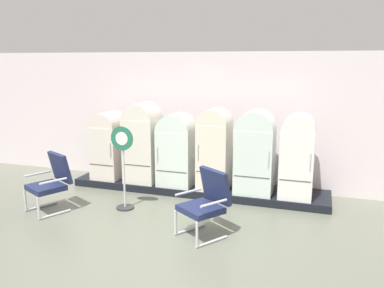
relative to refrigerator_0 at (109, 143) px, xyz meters
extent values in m
cube|color=#646959|center=(1.96, -2.94, -0.93)|extent=(12.00, 10.00, 0.05)
cube|color=silver|center=(1.96, 0.72, 0.50)|extent=(11.76, 0.12, 2.81)
cube|color=#47443F|center=(1.96, 0.72, 1.55)|extent=(11.76, 0.07, 0.06)
cube|color=black|center=(1.96, 0.09, -0.83)|extent=(5.20, 0.95, 0.15)
cube|color=silver|center=(0.00, 0.00, -0.19)|extent=(0.59, 0.69, 1.13)
cylinder|color=silver|center=(0.00, 0.00, 0.37)|extent=(0.59, 0.68, 0.59)
cube|color=#383838|center=(0.00, -0.35, -0.39)|extent=(0.54, 0.01, 0.01)
cylinder|color=silver|center=(0.24, -0.36, -0.06)|extent=(0.02, 0.02, 0.28)
cube|color=silver|center=(0.81, -0.02, -0.10)|extent=(0.66, 0.65, 1.32)
cylinder|color=silver|center=(0.81, -0.02, 0.56)|extent=(0.66, 0.63, 0.66)
cube|color=#383838|center=(0.81, -0.35, -0.33)|extent=(0.60, 0.01, 0.01)
cylinder|color=silver|center=(0.54, -0.36, 0.06)|extent=(0.02, 0.02, 0.28)
cube|color=silver|center=(1.56, -0.05, -0.20)|extent=(0.69, 0.59, 1.11)
cylinder|color=silver|center=(1.56, -0.05, 0.36)|extent=(0.69, 0.58, 0.69)
cube|color=#383838|center=(1.56, -0.35, -0.40)|extent=(0.64, 0.01, 0.01)
cylinder|color=silver|center=(1.27, -0.36, -0.06)|extent=(0.02, 0.02, 0.28)
cube|color=silver|center=(2.35, -0.04, -0.11)|extent=(0.59, 0.61, 1.29)
cylinder|color=silver|center=(2.35, -0.04, 0.54)|extent=(0.59, 0.60, 0.59)
cube|color=#383838|center=(2.35, -0.35, -0.34)|extent=(0.55, 0.01, 0.01)
cylinder|color=silver|center=(2.11, -0.36, 0.05)|extent=(0.02, 0.02, 0.28)
cube|color=silver|center=(3.14, -0.05, -0.14)|extent=(0.71, 0.59, 1.23)
cylinder|color=silver|center=(3.14, -0.05, 0.48)|extent=(0.71, 0.57, 0.71)
cube|color=#383838|center=(3.14, -0.35, -0.36)|extent=(0.65, 0.01, 0.01)
cylinder|color=silver|center=(3.43, -0.36, 0.01)|extent=(0.02, 0.02, 0.28)
cube|color=white|center=(3.91, -0.03, -0.13)|extent=(0.60, 0.63, 1.25)
cylinder|color=white|center=(3.91, -0.03, 0.50)|extent=(0.60, 0.62, 0.60)
cube|color=#383838|center=(3.91, -0.35, -0.35)|extent=(0.55, 0.01, 0.01)
cylinder|color=silver|center=(4.15, -0.36, 0.02)|extent=(0.02, 0.02, 0.28)
cylinder|color=silver|center=(-0.48, -1.67, -0.88)|extent=(0.30, 0.54, 0.04)
cylinder|color=silver|center=(-0.60, -1.92, -0.69)|extent=(0.05, 0.05, 0.38)
cylinder|color=silver|center=(0.00, -1.92, -0.88)|extent=(0.30, 0.54, 0.04)
cylinder|color=silver|center=(-0.12, -2.16, -0.69)|extent=(0.05, 0.05, 0.38)
cube|color=#1E264C|center=(-0.24, -1.79, -0.45)|extent=(0.76, 0.74, 0.09)
cube|color=#1E264C|center=(-0.11, -1.54, -0.14)|extent=(0.60, 0.42, 0.53)
cylinder|color=silver|center=(-0.51, -1.65, -0.27)|extent=(0.25, 0.44, 0.04)
cylinder|color=silver|center=(0.03, -1.93, -0.27)|extent=(0.25, 0.44, 0.04)
cylinder|color=silver|center=(2.42, -1.77, -0.88)|extent=(0.37, 0.50, 0.04)
cylinder|color=silver|center=(2.27, -1.99, -0.69)|extent=(0.06, 0.06, 0.38)
cylinder|color=silver|center=(2.86, -2.08, -0.88)|extent=(0.37, 0.50, 0.04)
cylinder|color=silver|center=(2.71, -2.30, -0.69)|extent=(0.06, 0.06, 0.38)
cube|color=#1E264C|center=(2.64, -1.92, -0.45)|extent=(0.78, 0.77, 0.09)
cube|color=#1E264C|center=(2.81, -1.69, -0.14)|extent=(0.58, 0.48, 0.53)
cylinder|color=silver|center=(2.39, -1.75, -0.27)|extent=(0.30, 0.41, 0.04)
cylinder|color=silver|center=(2.89, -2.10, -0.27)|extent=(0.30, 0.41, 0.04)
cylinder|color=#2D2D30|center=(1.00, -1.23, -0.89)|extent=(0.32, 0.32, 0.03)
cylinder|color=silver|center=(1.00, -1.23, -0.24)|extent=(0.04, 0.04, 1.27)
cylinder|color=#1F644B|center=(1.00, -1.26, 0.40)|extent=(0.42, 0.02, 0.42)
cylinder|color=white|center=(1.00, -1.27, 0.40)|extent=(0.23, 0.00, 0.23)
camera|label=1|loc=(4.28, -7.29, 1.74)|focal=37.02mm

